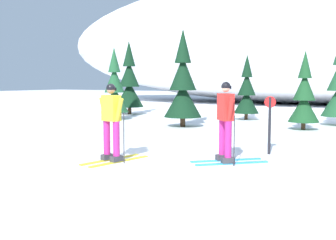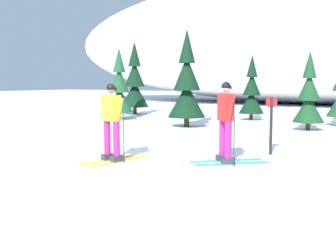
# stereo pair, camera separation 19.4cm
# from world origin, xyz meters

# --- Properties ---
(ground_plane) EXTENTS (120.00, 120.00, 0.00)m
(ground_plane) POSITION_xyz_m (0.00, 0.00, 0.00)
(ground_plane) COLOR white
(skier_yellow_jacket) EXTENTS (0.82, 1.74, 1.76)m
(skier_yellow_jacket) POSITION_xyz_m (-0.64, -0.75, 0.92)
(skier_yellow_jacket) COLOR gold
(skier_yellow_jacket) RESTS_ON ground
(skier_red_jacket) EXTENTS (1.56, 1.46, 1.80)m
(skier_red_jacket) POSITION_xyz_m (1.65, 0.36, 0.95)
(skier_red_jacket) COLOR #2893CC
(skier_red_jacket) RESTS_ON ground
(pine_tree_far_left) EXTENTS (1.56, 1.56, 4.04)m
(pine_tree_far_left) POSITION_xyz_m (-7.58, 10.29, 1.69)
(pine_tree_far_left) COLOR #47301E
(pine_tree_far_left) RESTS_ON ground
(pine_tree_left) EXTENTS (1.32, 1.32, 3.42)m
(pine_tree_left) POSITION_xyz_m (-6.49, 7.43, 1.43)
(pine_tree_left) COLOR #47301E
(pine_tree_left) RESTS_ON ground
(pine_tree_center_left) EXTENTS (1.50, 1.50, 3.88)m
(pine_tree_center_left) POSITION_xyz_m (-2.29, 6.23, 1.62)
(pine_tree_center_left) COLOR #47301E
(pine_tree_center_left) RESTS_ON ground
(pine_tree_center) EXTENTS (1.18, 1.18, 3.07)m
(pine_tree_center) POSITION_xyz_m (-0.93, 10.30, 1.28)
(pine_tree_center) COLOR #47301E
(pine_tree_center) RESTS_ON ground
(pine_tree_center_right) EXTENTS (1.14, 1.14, 2.94)m
(pine_tree_center_right) POSITION_xyz_m (2.14, 7.47, 1.23)
(pine_tree_center_right) COLOR #47301E
(pine_tree_center_right) RESTS_ON ground
(snow_ridge_background) EXTENTS (46.08, 20.49, 10.56)m
(snow_ridge_background) POSITION_xyz_m (-0.53, 26.33, 5.28)
(snow_ridge_background) COLOR white
(snow_ridge_background) RESTS_ON ground
(trail_marker_post) EXTENTS (0.28, 0.07, 1.44)m
(trail_marker_post) POSITION_xyz_m (2.25, 1.86, 0.82)
(trail_marker_post) COLOR black
(trail_marker_post) RESTS_ON ground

